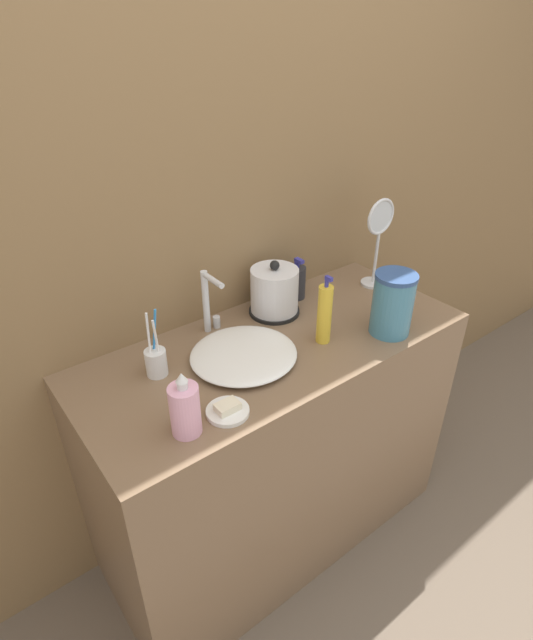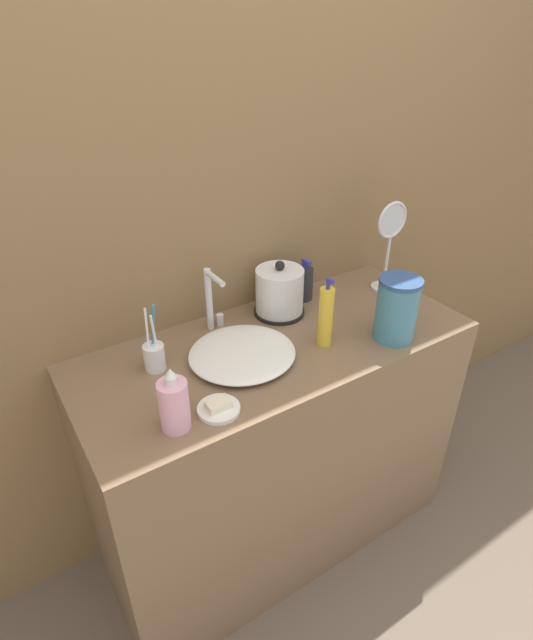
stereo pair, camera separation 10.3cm
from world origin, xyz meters
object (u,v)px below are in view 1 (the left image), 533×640
Objects in this scene: faucet at (209,301)px; electric_kettle at (274,293)px; lotion_bottle at (324,314)px; vanity_mirror at (379,235)px; water_pitcher at (393,304)px; mouthwash_bottle at (296,282)px; shampoo_bottle at (185,409)px; toothbrush_cup at (156,361)px.

electric_kettle is at bearing -7.34° from faucet.
lotion_bottle is 0.46m from vanity_mirror.
faucet reaches higher than water_pitcher.
faucet is 1.38× the size of mouthwash_bottle.
toothbrush_cup is at bearing 79.12° from shampoo_bottle.
mouthwash_bottle is at bearing 16.26° from electric_kettle.
electric_kettle is 0.94× the size of water_pitcher.
lotion_bottle reaches higher than electric_kettle.
shampoo_bottle is at bearing -129.44° from faucet.
vanity_mirror is 0.35m from water_pitcher.
lotion_bottle is at bearing 9.53° from shampoo_bottle.
faucet is 0.94× the size of lotion_bottle.
electric_kettle is 0.62m from shampoo_bottle.
water_pitcher is (0.21, -0.09, 0.01)m from lotion_bottle.
mouthwash_bottle is 0.35m from vanity_mirror.
mouthwash_bottle is 0.38m from water_pitcher.
lotion_bottle is 1.10× the size of water_pitcher.
electric_kettle is (0.24, -0.03, -0.04)m from faucet.
faucet is 0.27m from toothbrush_cup.
vanity_mirror is (0.96, 0.26, 0.13)m from shampoo_bottle.
faucet is 0.68m from vanity_mirror.
vanity_mirror is (0.42, 0.17, 0.10)m from lotion_bottle.
toothbrush_cup is at bearing -157.77° from faucet.
water_pitcher is at bearing -20.07° from toothbrush_cup.
vanity_mirror reaches higher than lotion_bottle.
mouthwash_bottle is (0.12, 0.27, -0.04)m from lotion_bottle.
electric_kettle is 1.26× the size of mouthwash_bottle.
toothbrush_cup is (-0.24, -0.10, -0.07)m from faucet.
vanity_mirror reaches higher than shampoo_bottle.
water_pitcher is at bearing -76.39° from mouthwash_bottle.
faucet is at bearing 172.66° from electric_kettle.
toothbrush_cup reaches higher than water_pitcher.
faucet reaches higher than toothbrush_cup.
vanity_mirror is (0.91, 0.01, 0.15)m from toothbrush_cup.
faucet is 0.64× the size of vanity_mirror.
lotion_bottle reaches higher than toothbrush_cup.
water_pitcher is (-0.21, -0.26, -0.09)m from vanity_mirror.
mouthwash_bottle is (0.37, 0.01, -0.05)m from faucet.
toothbrush_cup reaches higher than mouthwash_bottle.
toothbrush_cup is 1.01× the size of water_pitcher.
toothbrush_cup is at bearing -170.14° from mouthwash_bottle.
vanity_mirror is at bearing 0.32° from toothbrush_cup.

